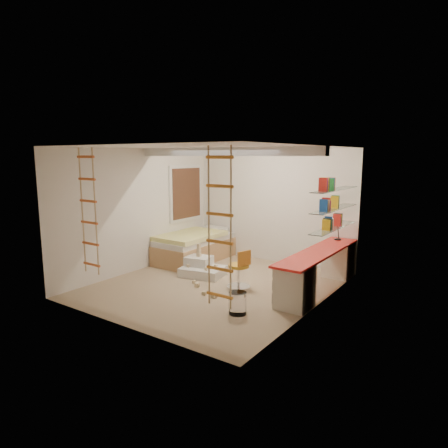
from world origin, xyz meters
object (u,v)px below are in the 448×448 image
Objects in this scene: desk at (319,269)px; swivel_chair at (239,274)px; bed at (195,247)px; play_platform at (202,268)px.

desk reaches higher than swivel_chair.
bed is 2.10× the size of play_platform.
play_platform is (-1.09, 0.26, -0.13)m from swivel_chair.
desk is 2.94× the size of play_platform.
swivel_chair is at bearing -13.47° from play_platform.
bed is at bearing 150.46° from swivel_chair.
bed is at bearing 135.65° from play_platform.
play_platform is at bearing -44.35° from bed.
desk is 3.22m from bed.
swivel_chair is (-1.24, -0.74, -0.13)m from desk.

